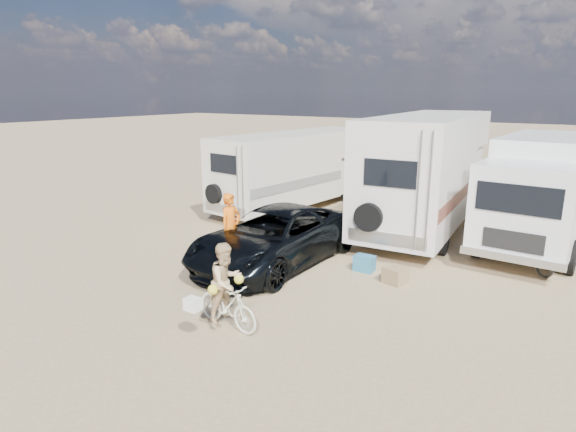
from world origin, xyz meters
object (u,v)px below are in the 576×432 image
Objects in this scene: bike_parked at (528,254)px; cooler at (364,263)px; rv_left at (296,171)px; bike_man at (232,247)px; dark_suv at (274,237)px; bike_woman at (227,305)px; rv_main at (427,173)px; rider_woman at (226,290)px; crate at (395,275)px; box_truck at (541,194)px; rider_man at (231,233)px.

bike_parked is 3.33× the size of cooler.
rv_left is 6.99m from bike_man.
dark_suv is 3.80m from bike_woman.
rv_main is at bearing 87.79° from cooler.
dark_suv is 10.58× the size of cooler.
crate is (1.96, 4.05, -0.59)m from rider_woman.
bike_man is at bearing -65.87° from rv_left.
box_truck is at bearing -19.45° from bike_woman.
dark_suv is 3.18× the size of bike_parked.
bike_man is 3.73× the size of cooler.
rv_main is at bearing 94.58° from bike_parked.
bike_woman is at bearing -104.52° from cooler.
dark_suv reaches higher than bike_woman.
bike_man is 3.84× the size of crate.
rider_man reaches higher than dark_suv.
rv_main is 1.52× the size of dark_suv.
dark_suv is at bearing -132.87° from box_truck.
rv_left is at bearing 31.12° from bike_woman.
rider_woman is at bearing -113.05° from box_truck.
crate is (4.19, 1.22, -0.71)m from rider_man.
rider_man is 1.05× the size of bike_parked.
rv_left is 10.43m from bike_woman.
bike_parked is (3.56, -2.40, -1.47)m from rv_main.
rider_woman is 3.07× the size of cooler.
cooler is at bearing -37.07° from rv_left.
rider_man is at bearing -133.60° from box_truck.
bike_parked is at bearing -54.61° from rider_man.
cooler is (2.30, 0.84, -0.55)m from dark_suv.
bike_woman is 0.87× the size of rider_man.
bike_man is 7.87m from bike_parked.
rv_left is at bearing 139.59° from crate.
bike_man is at bearing 159.06° from bike_parked.
bike_parked is at bearing -54.61° from bike_man.
rider_man is at bearing -163.81° from crate.
box_truck is at bearing 45.77° from dark_suv.
box_truck is at bearing 40.93° from bike_parked.
bike_parked is at bearing 30.52° from dark_suv.
bike_woman is 4.51m from cooler.
box_truck is 4.37× the size of rider_woman.
bike_woman reaches higher than bike_parked.
cooler is at bearing -59.11° from bike_man.
rv_main is 4.83× the size of bike_parked.
rider_man is 3.63m from cooler.
dark_suv is 3.01× the size of rider_man.
dark_suv is at bearing -46.56° from rider_man.
dark_suv is 2.51m from cooler.
bike_parked is at bearing 32.17° from cooler.
box_truck is 3.82× the size of rider_man.
rv_left is at bearing 134.56° from cooler.
dark_suv is 6.73m from bike_parked.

